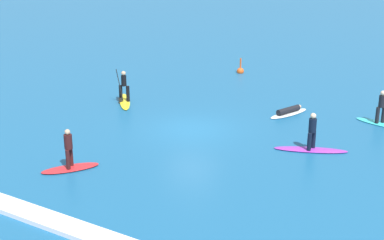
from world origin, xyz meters
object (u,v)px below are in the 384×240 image
surfer_on_white_board (289,112)px  marker_buoy (240,71)px  surfer_on_teal_board (380,114)px  surfer_on_yellow_board (124,95)px  surfer_on_purple_board (311,141)px  surfer_on_red_board (70,159)px

surfer_on_white_board → marker_buoy: 9.08m
surfer_on_teal_board → surfer_on_white_board: surfer_on_teal_board is taller
marker_buoy → surfer_on_yellow_board: bearing=-105.7°
surfer_on_purple_board → marker_buoy: size_ratio=2.85×
marker_buoy → surfer_on_teal_board: bearing=-27.9°
surfer_on_white_board → surfer_on_yellow_board: surfer_on_yellow_board is taller
surfer_on_teal_board → surfer_on_purple_board: size_ratio=0.81×
surfer_on_yellow_board → marker_buoy: 9.90m
surfer_on_teal_board → surfer_on_white_board: 4.68m
surfer_on_teal_board → marker_buoy: 12.19m
surfer_on_red_board → surfer_on_yellow_board: surfer_on_yellow_board is taller
surfer_on_red_board → surfer_on_yellow_board: bearing=-120.6°
surfer_on_purple_board → marker_buoy: surfer_on_purple_board is taller
surfer_on_red_board → marker_buoy: size_ratio=2.08×
surfer_on_purple_board → surfer_on_white_board: bearing=-80.2°
surfer_on_teal_board → surfer_on_white_board: (-4.57, -0.94, -0.37)m
surfer_on_red_board → surfer_on_white_board: size_ratio=0.87×
surfer_on_teal_board → surfer_on_white_board: size_ratio=0.96×
surfer_on_red_board → surfer_on_yellow_board: 9.34m
surfer_on_red_board → marker_buoy: 18.12m
marker_buoy → surfer_on_purple_board: bearing=-50.7°
surfer_on_teal_board → surfer_on_yellow_board: surfer_on_yellow_board is taller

